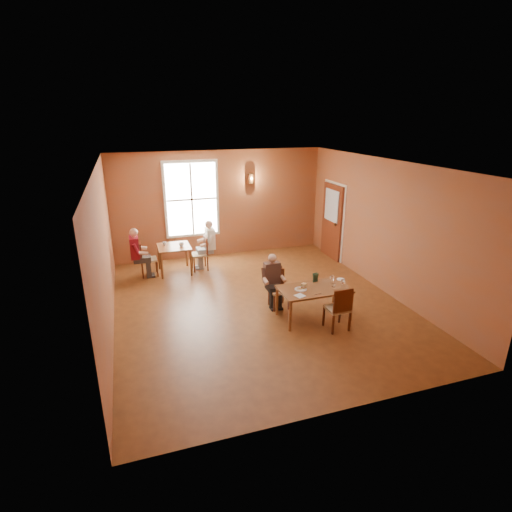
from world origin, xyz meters
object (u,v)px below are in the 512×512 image
object	(u,v)px
chair_diner_white	(199,254)
diner_white	(200,247)
diner_main	(279,284)
chair_diner_maroon	(149,259)
chair_diner_main	(279,290)
main_table	(314,303)
second_table	(175,259)
diner_maroon	(147,252)
chair_empty	(337,307)

from	to	relation	value
chair_diner_white	diner_white	distance (m)	0.18
diner_main	chair_diner_maroon	world-z (taller)	diner_main
chair_diner_main	diner_white	world-z (taller)	diner_white
main_table	second_table	distance (m)	4.11
second_table	chair_diner_main	bearing A→B (deg)	-56.18
chair_diner_white	diner_white	world-z (taller)	diner_white
diner_maroon	diner_white	bearing A→B (deg)	90.00
chair_empty	chair_diner_white	bearing A→B (deg)	114.34
diner_main	main_table	bearing A→B (deg)	128.88
diner_main	diner_white	bearing A→B (deg)	-67.37
second_table	diner_maroon	distance (m)	0.73
main_table	chair_diner_maroon	xyz separation A→B (m)	(-2.98, 3.39, 0.12)
main_table	diner_maroon	xyz separation A→B (m)	(-3.01, 3.39, 0.30)
second_table	chair_diner_white	world-z (taller)	chair_diner_white
chair_diner_main	chair_diner_white	size ratio (longest dim) A/B	0.91
chair_diner_main	diner_maroon	size ratio (longest dim) A/B	0.65
chair_empty	chair_diner_white	distance (m)	4.36
second_table	chair_diner_maroon	bearing A→B (deg)	180.00
main_table	second_table	bearing A→B (deg)	124.57
chair_empty	diner_maroon	bearing A→B (deg)	127.92
diner_maroon	diner_main	bearing A→B (deg)	42.26
main_table	chair_diner_white	distance (m)	3.78
diner_white	chair_empty	bearing A→B (deg)	-154.27
chair_diner_main	diner_main	xyz separation A→B (m)	(0.00, -0.03, 0.15)
diner_main	diner_maroon	distance (m)	3.74
chair_diner_white	diner_main	bearing A→B (deg)	-156.84
chair_diner_main	diner_main	world-z (taller)	diner_main
chair_empty	second_table	world-z (taller)	chair_empty
diner_main	chair_diner_white	distance (m)	3.01
diner_main	chair_empty	distance (m)	1.37
second_table	diner_maroon	xyz separation A→B (m)	(-0.68, 0.00, 0.27)
diner_main	chair_empty	bearing A→B (deg)	122.54
chair_diner_main	main_table	bearing A→B (deg)	127.57
chair_empty	chair_diner_maroon	bearing A→B (deg)	127.66
diner_main	second_table	xyz separation A→B (m)	(-1.83, 2.77, -0.20)
chair_diner_main	chair_empty	size ratio (longest dim) A/B	0.91
main_table	chair_empty	size ratio (longest dim) A/B	1.56
chair_diner_white	chair_diner_maroon	size ratio (longest dim) A/B	0.99
chair_diner_main	second_table	distance (m)	3.29
diner_main	chair_diner_white	bearing A→B (deg)	-66.84
chair_diner_main	chair_diner_white	xyz separation A→B (m)	(-1.18, 2.74, 0.04)
diner_maroon	second_table	bearing A→B (deg)	90.00
chair_diner_white	diner_maroon	distance (m)	1.34
main_table	diner_maroon	world-z (taller)	diner_maroon
second_table	chair_diner_maroon	xyz separation A→B (m)	(-0.65, 0.00, 0.09)
chair_diner_main	chair_diner_white	bearing A→B (deg)	-66.62
chair_diner_main	chair_empty	xyz separation A→B (m)	(0.73, -1.18, 0.04)
chair_diner_main	second_table	size ratio (longest dim) A/B	1.00
main_table	diner_white	size ratio (longest dim) A/B	1.11
chair_diner_main	chair_diner_maroon	distance (m)	3.69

